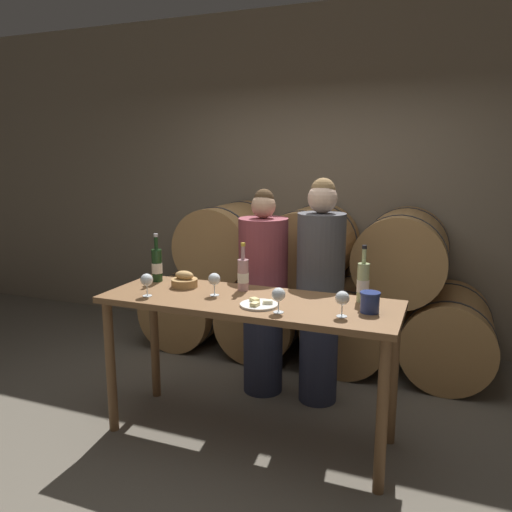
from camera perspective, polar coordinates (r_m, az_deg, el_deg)
The scene contains 16 objects.
ground_plane at distance 3.52m, azimuth -0.82°, elevation -19.80°, with size 10.00×10.00×0.00m, color #665E51.
stone_wall_back at distance 4.97m, azimuth 8.17°, elevation 8.73°, with size 10.00×0.12×3.20m.
barrel_stack at distance 4.57m, azimuth 6.16°, elevation -3.67°, with size 3.13×0.91×1.38m.
tasting_table at distance 3.18m, azimuth -0.86°, elevation -7.16°, with size 1.88×0.65×0.94m.
person_left at distance 3.82m, azimuth 0.83°, elevation -4.26°, with size 0.37×0.37×1.59m.
person_right at distance 3.68m, azimuth 7.33°, elevation -4.01°, with size 0.35×0.35×1.67m.
wine_bottle_red at distance 3.61m, azimuth -11.26°, elevation -1.01°, with size 0.07×0.07×0.34m.
wine_bottle_white at distance 3.12m, azimuth 12.13°, elevation -2.93°, with size 0.07×0.07×0.35m.
wine_bottle_rose at distance 3.31m, azimuth -1.48°, elevation -2.11°, with size 0.07×0.07×0.32m.
blue_crock at distance 2.93m, azimuth 12.89°, elevation -5.09°, with size 0.12×0.12×0.12m.
bread_basket at distance 3.44m, azimuth -8.18°, elevation -2.83°, with size 0.18×0.18×0.11m.
cheese_plate at distance 2.99m, azimuth 0.35°, elevation -5.55°, with size 0.23×0.23×0.04m.
wine_glass_far_left at distance 3.25m, azimuth -12.39°, elevation -2.72°, with size 0.08×0.08×0.15m.
wine_glass_left at distance 3.20m, azimuth -4.79°, elevation -2.71°, with size 0.08×0.08×0.15m.
wine_glass_center at distance 2.85m, azimuth 2.60°, elevation -4.47°, with size 0.08×0.08×0.15m.
wine_glass_right at distance 2.81m, azimuth 9.84°, elevation -4.82°, with size 0.08×0.08×0.15m.
Camera 1 is at (1.14, -2.79, 1.83)m, focal length 35.00 mm.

